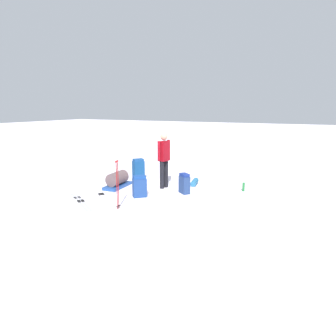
# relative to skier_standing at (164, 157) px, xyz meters

# --- Properties ---
(ground_plane) EXTENTS (80.00, 80.00, 0.00)m
(ground_plane) POSITION_rel_skier_standing_xyz_m (0.29, 0.28, -0.95)
(ground_plane) COLOR white
(skier_standing) EXTENTS (0.56, 0.27, 1.70)m
(skier_standing) POSITION_rel_skier_standing_xyz_m (0.00, 0.00, 0.00)
(skier_standing) COLOR black
(skier_standing) RESTS_ON ground_plane
(ski_pair_near) EXTENTS (1.46, 1.18, 0.05)m
(ski_pair_near) POSITION_rel_skier_standing_xyz_m (1.54, -1.21, -0.94)
(ski_pair_near) COLOR silver
(ski_pair_near) RESTS_ON ground_plane
(ski_pair_far) EXTENTS (1.16, 1.60, 0.05)m
(ski_pair_far) POSITION_rel_skier_standing_xyz_m (2.29, -1.28, -0.94)
(ski_pair_far) COLOR silver
(ski_pair_far) RESTS_ON ground_plane
(backpack_large_dark) EXTENTS (0.45, 0.43, 0.72)m
(backpack_large_dark) POSITION_rel_skier_standing_xyz_m (-0.58, -1.29, -0.60)
(backpack_large_dark) COLOR navy
(backpack_large_dark) RESTS_ON ground_plane
(backpack_bright) EXTENTS (0.38, 0.40, 0.58)m
(backpack_bright) POSITION_rel_skier_standing_xyz_m (0.29, 0.81, -0.67)
(backpack_bright) COLOR navy
(backpack_bright) RESTS_ON ground_plane
(backpack_small_spare) EXTENTS (0.44, 0.45, 0.60)m
(backpack_small_spare) POSITION_rel_skier_standing_xyz_m (1.17, -0.16, -0.66)
(backpack_small_spare) COLOR navy
(backpack_small_spare) RESTS_ON ground_plane
(ski_poles_planted_near) EXTENTS (0.17, 0.10, 1.21)m
(ski_poles_planted_near) POSITION_rel_skier_standing_xyz_m (2.26, -0.10, -0.28)
(ski_poles_planted_near) COLOR maroon
(ski_poles_planted_near) RESTS_ON ground_plane
(gear_sled) EXTENTS (1.08, 0.53, 0.49)m
(gear_sled) POSITION_rel_skier_standing_xyz_m (0.60, -1.33, -0.73)
(gear_sled) COLOR #1F458E
(gear_sled) RESTS_ON ground_plane
(sleeping_mat_rolled) EXTENTS (0.57, 0.29, 0.18)m
(sleeping_mat_rolled) POSITION_rel_skier_standing_xyz_m (-0.74, 0.72, -0.86)
(sleeping_mat_rolled) COLOR #296895
(sleeping_mat_rolled) RESTS_ON ground_plane
(thermos_bottle) EXTENTS (0.07, 0.07, 0.26)m
(thermos_bottle) POSITION_rel_skier_standing_xyz_m (-0.70, 2.30, -0.82)
(thermos_bottle) COLOR #217032
(thermos_bottle) RESTS_ON ground_plane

